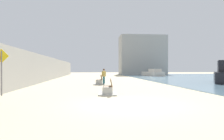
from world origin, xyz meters
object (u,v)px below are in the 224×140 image
Objects in this scene: bench_near at (108,90)px; person_walking at (104,75)px; bench_far at (99,82)px; boat_distant at (153,73)px; pedestrian_sign at (2,67)px.

bench_near is 8.37m from person_walking.
bench_far is (-0.19, 8.10, 0.00)m from bench_near.
bench_far is at bearing -119.10° from boat_distant.
bench_near is 0.79× the size of pedestrian_sign.
boat_distant is (11.99, 30.00, 0.37)m from bench_near.
bench_near is 1.00× the size of bench_far.
pedestrian_sign reaches higher than boat_distant.
bench_far is at bearing 53.63° from pedestrian_sign.
person_walking reaches higher than bench_far.
pedestrian_sign reaches higher than bench_far.
bench_far is 10.41m from pedestrian_sign.
bench_far is at bearing 91.35° from bench_near.
pedestrian_sign is (-18.30, -30.19, 1.11)m from boat_distant.
bench_near is at bearing -88.65° from bench_far.
pedestrian_sign is at bearing -178.24° from bench_near.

